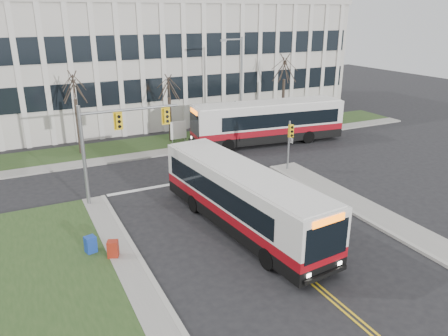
% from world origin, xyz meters
% --- Properties ---
extents(ground, '(120.00, 120.00, 0.00)m').
position_xyz_m(ground, '(0.00, 0.00, 0.00)').
color(ground, black).
rests_on(ground, ground).
extents(sidewalk_west, '(1.20, 26.00, 0.14)m').
position_xyz_m(sidewalk_west, '(-7.00, -5.00, 0.07)').
color(sidewalk_west, '#9E9B93').
rests_on(sidewalk_west, ground).
extents(sidewalk_east, '(2.00, 26.00, 0.14)m').
position_xyz_m(sidewalk_east, '(7.50, -5.00, 0.07)').
color(sidewalk_east, '#9E9B93').
rests_on(sidewalk_east, ground).
extents(sidewalk_cross, '(44.00, 1.60, 0.14)m').
position_xyz_m(sidewalk_cross, '(5.00, 15.20, 0.07)').
color(sidewalk_cross, '#9E9B93').
rests_on(sidewalk_cross, ground).
extents(building_lawn, '(44.00, 5.00, 0.12)m').
position_xyz_m(building_lawn, '(5.00, 18.00, 0.06)').
color(building_lawn, '#27421C').
rests_on(building_lawn, ground).
extents(office_building, '(40.00, 16.00, 12.00)m').
position_xyz_m(office_building, '(5.00, 30.00, 6.00)').
color(office_building, beige).
rests_on(office_building, ground).
extents(mast_arm_signal, '(6.11, 0.38, 6.20)m').
position_xyz_m(mast_arm_signal, '(-5.62, 7.16, 4.26)').
color(mast_arm_signal, slate).
rests_on(mast_arm_signal, ground).
extents(signal_pole_near, '(0.34, 0.39, 3.80)m').
position_xyz_m(signal_pole_near, '(7.20, 6.90, 2.50)').
color(signal_pole_near, slate).
rests_on(signal_pole_near, ground).
extents(signal_pole_far, '(0.34, 0.39, 3.80)m').
position_xyz_m(signal_pole_far, '(7.20, 15.40, 2.50)').
color(signal_pole_far, slate).
rests_on(signal_pole_far, ground).
extents(streetlight, '(2.15, 0.25, 9.20)m').
position_xyz_m(streetlight, '(8.03, 16.20, 5.19)').
color(streetlight, slate).
rests_on(streetlight, ground).
extents(directory_sign, '(1.50, 0.12, 2.00)m').
position_xyz_m(directory_sign, '(2.50, 17.50, 1.17)').
color(directory_sign, slate).
rests_on(directory_sign, ground).
extents(tree_left, '(1.80, 1.80, 7.70)m').
position_xyz_m(tree_left, '(-6.00, 18.00, 5.51)').
color(tree_left, '#42352B').
rests_on(tree_left, ground).
extents(tree_mid, '(1.80, 1.80, 6.82)m').
position_xyz_m(tree_mid, '(2.00, 18.20, 4.88)').
color(tree_mid, '#42352B').
rests_on(tree_mid, ground).
extents(tree_right, '(1.80, 1.80, 8.25)m').
position_xyz_m(tree_right, '(14.00, 18.00, 5.91)').
color(tree_right, '#42352B').
rests_on(tree_right, ground).
extents(bus_main, '(3.92, 12.89, 3.38)m').
position_xyz_m(bus_main, '(-0.32, 0.40, 1.69)').
color(bus_main, silver).
rests_on(bus_main, ground).
extents(bus_cross, '(13.95, 4.54, 3.65)m').
position_xyz_m(bus_cross, '(9.76, 14.00, 1.83)').
color(bus_cross, silver).
rests_on(bus_cross, ground).
extents(newspaper_box_blue, '(0.60, 0.56, 0.95)m').
position_xyz_m(newspaper_box_blue, '(-8.26, 1.24, 0.47)').
color(newspaper_box_blue, '#163898').
rests_on(newspaper_box_blue, ground).
extents(newspaper_box_red, '(0.63, 0.61, 0.95)m').
position_xyz_m(newspaper_box_red, '(-7.38, 0.32, 0.47)').
color(newspaper_box_red, maroon).
rests_on(newspaper_box_red, ground).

